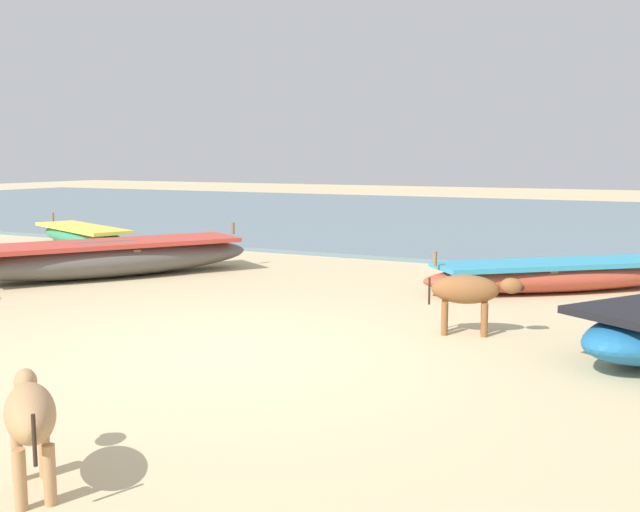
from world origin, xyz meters
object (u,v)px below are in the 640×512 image
object	(u,v)px
fishing_boat_6	(560,275)
calf_far_brown	(469,292)
calf_near_tan	(30,415)
fishing_boat_0	(106,258)
fishing_boat_5	(82,235)

from	to	relation	value
fishing_boat_6	calf_far_brown	xyz separation A→B (m)	(-0.43, -3.15, 0.23)
calf_near_tan	fishing_boat_0	bearing A→B (deg)	-11.18
calf_far_brown	calf_near_tan	bearing A→B (deg)	-119.90
fishing_boat_5	calf_near_tan	size ratio (longest dim) A/B	4.36
calf_far_brown	fishing_boat_5	bearing A→B (deg)	140.64
fishing_boat_0	fishing_boat_5	xyz separation A→B (m)	(-3.37, 2.89, -0.07)
fishing_boat_5	calf_near_tan	distance (m)	12.29
calf_far_brown	fishing_boat_6	bearing A→B (deg)	65.79
fishing_boat_5	fishing_boat_6	xyz separation A→B (m)	(10.04, -0.92, 0.00)
fishing_boat_6	fishing_boat_0	bearing A→B (deg)	-24.35
fishing_boat_5	calf_near_tan	world-z (taller)	fishing_boat_5
fishing_boat_0	fishing_boat_6	world-z (taller)	fishing_boat_0
fishing_boat_5	calf_far_brown	xyz separation A→B (m)	(9.61, -4.07, 0.23)
fishing_boat_0	fishing_boat_6	bearing A→B (deg)	-40.92
fishing_boat_0	calf_far_brown	distance (m)	6.35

